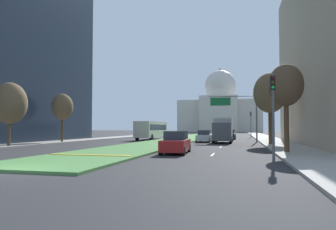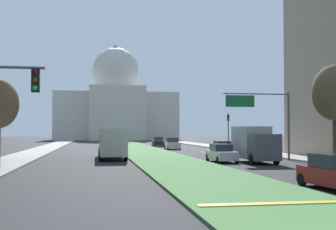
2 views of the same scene
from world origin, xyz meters
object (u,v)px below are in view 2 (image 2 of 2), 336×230
traffic_light_far_right (228,127)px  overhead_guide_sign (264,111)px  city_bus (112,141)px  sedan_very_far (158,142)px  sedan_midblock (221,153)px  sedan_lead_stopped (335,173)px  box_truck_delivery (254,144)px  sedan_far_horizon (172,144)px  street_tree_right_mid (335,93)px  sedan_distant (222,149)px  capitol_building (116,107)px

traffic_light_far_right → overhead_guide_sign: size_ratio=0.79×
city_bus → sedan_very_far: bearing=74.0°
sedan_midblock → sedan_lead_stopped: bearing=-89.7°
box_truck_delivery → sedan_far_horizon: bearing=94.7°
sedan_far_horizon → sedan_very_far: (-0.43, 12.41, -0.02)m
street_tree_right_mid → box_truck_delivery: street_tree_right_mid is taller
street_tree_right_mid → sedan_lead_stopped: size_ratio=1.85×
traffic_light_far_right → sedan_distant: traffic_light_far_right is taller
box_truck_delivery → city_bus: bearing=146.3°
sedan_midblock → city_bus: size_ratio=0.41×
sedan_distant → sedan_very_far: (-3.25, 29.55, 0.04)m
sedan_midblock → capitol_building: bearing=92.6°
capitol_building → sedan_very_far: 66.56m
overhead_guide_sign → sedan_lead_stopped: 21.01m
street_tree_right_mid → capitol_building: bearing=96.7°
sedan_lead_stopped → overhead_guide_sign: bearing=77.7°
street_tree_right_mid → city_bus: 21.77m
sedan_lead_stopped → box_truck_delivery: bearing=82.0°
street_tree_right_mid → box_truck_delivery: (-5.56, 3.79, -4.24)m
sedan_distant → box_truck_delivery: size_ratio=0.72×
capitol_building → city_bus: 99.13m
traffic_light_far_right → overhead_guide_sign: overhead_guide_sign is taller
capitol_building → sedan_midblock: 105.94m
box_truck_delivery → traffic_light_far_right: bearing=78.9°
sedan_midblock → city_bus: (-9.58, 6.76, 1.00)m
sedan_far_horizon → box_truck_delivery: box_truck_delivery is taller
street_tree_right_mid → traffic_light_far_right: bearing=93.2°
sedan_distant → city_bus: size_ratio=0.42×
capitol_building → sedan_very_far: bearing=-86.0°
street_tree_right_mid → sedan_lead_stopped: 16.91m
overhead_guide_sign → sedan_distant: bearing=98.8°
capitol_building → sedan_midblock: capitol_building is taller
capitol_building → traffic_light_far_right: bearing=-82.3°
city_bus → sedan_distant: bearing=15.0°
overhead_guide_sign → sedan_lead_stopped: overhead_guide_sign is taller
street_tree_right_mid → sedan_distant: size_ratio=1.80×
capitol_building → sedan_very_far: (4.57, -65.69, -9.71)m
sedan_distant → street_tree_right_mid: bearing=-71.6°
sedan_lead_stopped → sedan_midblock: sedan_lead_stopped is taller
street_tree_right_mid → city_bus: bearing=146.1°
sedan_midblock → sedan_far_horizon: sedan_far_horizon is taller
overhead_guide_sign → street_tree_right_mid: size_ratio=0.79×
city_bus → capitol_building: bearing=87.2°
capitol_building → box_truck_delivery: size_ratio=5.88×
sedan_lead_stopped → sedan_far_horizon: sedan_far_horizon is taller
sedan_far_horizon → sedan_very_far: size_ratio=0.91×
overhead_guide_sign → sedan_very_far: bearing=96.9°
overhead_guide_sign → sedan_midblock: 6.05m
capitol_building → sedan_far_horizon: capitol_building is taller
capitol_building → street_tree_right_mid: capitol_building is taller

